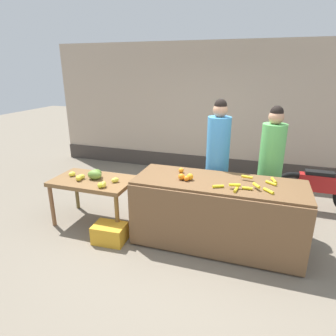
{
  "coord_description": "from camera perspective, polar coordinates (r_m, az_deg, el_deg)",
  "views": [
    {
      "loc": [
        0.83,
        -3.52,
        2.31
      ],
      "look_at": [
        -0.37,
        0.15,
        0.97
      ],
      "focal_mm": 31.05,
      "sensor_mm": 36.0,
      "label": 1
    }
  ],
  "objects": [
    {
      "name": "mango_papaya_pile",
      "position": [
        4.48,
        -14.38,
        -1.49
      ],
      "size": [
        0.88,
        0.53,
        0.14
      ],
      "color": "yellow",
      "rests_on": "side_table_wooden"
    },
    {
      "name": "side_table_wooden",
      "position": [
        4.55,
        -14.46,
        -3.13
      ],
      "size": [
        1.2,
        0.72,
        0.71
      ],
      "color": "brown",
      "rests_on": "ground"
    },
    {
      "name": "vendor_woman_green_shirt",
      "position": [
        4.49,
        19.4,
        -0.03
      ],
      "size": [
        0.34,
        0.34,
        1.82
      ],
      "color": "#33333D",
      "rests_on": "ground"
    },
    {
      "name": "orange_pile",
      "position": [
        3.82,
        3.29,
        -1.57
      ],
      "size": [
        0.26,
        0.35,
        0.09
      ],
      "color": "orange",
      "rests_on": "fruit_stall_counter"
    },
    {
      "name": "parked_motorcycle",
      "position": [
        5.46,
        28.21,
        -3.69
      ],
      "size": [
        1.6,
        0.18,
        0.88
      ],
      "color": "black",
      "rests_on": "ground"
    },
    {
      "name": "produce_crate",
      "position": [
        4.21,
        -11.35,
        -12.44
      ],
      "size": [
        0.46,
        0.34,
        0.26
      ],
      "primitive_type": "cube",
      "rotation": [
        0.0,
        0.0,
        0.06
      ],
      "color": "gold",
      "rests_on": "ground"
    },
    {
      "name": "market_wall_back",
      "position": [
        6.59,
        10.98,
        10.81
      ],
      "size": [
        8.06,
        0.23,
        2.84
      ],
      "color": "tan",
      "rests_on": "ground"
    },
    {
      "name": "ground_plane",
      "position": [
        4.29,
        4.25,
        -13.48
      ],
      "size": [
        24.0,
        24.0,
        0.0
      ],
      "primitive_type": "plane",
      "color": "#756B5B"
    },
    {
      "name": "fruit_stall_counter",
      "position": [
        3.99,
        9.59,
        -8.78
      ],
      "size": [
        2.21,
        0.82,
        0.92
      ],
      "color": "brown",
      "rests_on": "ground"
    },
    {
      "name": "produce_sack",
      "position": [
        4.88,
        -1.51,
        -5.75
      ],
      "size": [
        0.34,
        0.39,
        0.51
      ],
      "primitive_type": "ellipsoid",
      "rotation": [
        0.0,
        0.0,
        1.68
      ],
      "color": "tan",
      "rests_on": "ground"
    },
    {
      "name": "banana_bunch_pile",
      "position": [
        3.71,
        15.99,
        -3.2
      ],
      "size": [
        0.76,
        0.6,
        0.07
      ],
      "color": "yellow",
      "rests_on": "fruit_stall_counter"
    },
    {
      "name": "vendor_woman_blue_shirt",
      "position": [
        4.41,
        9.64,
        1.07
      ],
      "size": [
        0.34,
        0.34,
        1.89
      ],
      "color": "#33333D",
      "rests_on": "ground"
    }
  ]
}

